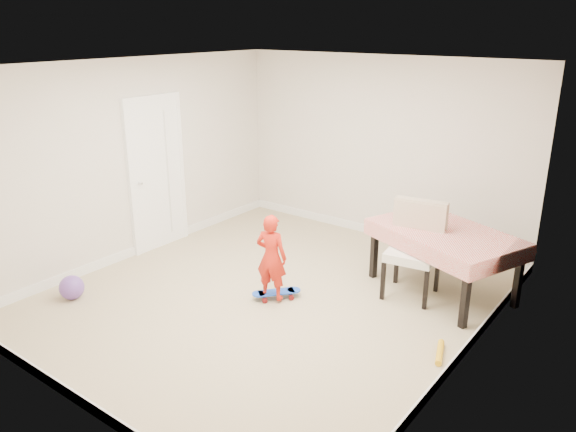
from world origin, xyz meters
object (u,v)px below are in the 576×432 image
Objects in this scene: dining_table at (442,261)px; skateboard at (276,295)px; child at (271,260)px; dining_chair at (412,251)px; balloon at (72,287)px.

dining_table is 1.96m from skateboard.
dining_table is 2.00m from child.
dining_chair is (-0.24, -0.31, 0.17)m from dining_table.
skateboard is 0.57× the size of child.
dining_chair is 3.91m from balloon.
dining_table is 5.82× the size of balloon.
balloon is (-3.05, -2.41, -0.41)m from dining_chair.
dining_table is 1.63× the size of child.
dining_table is at bearing 39.48° from balloon.
child is (-1.20, -1.06, -0.05)m from dining_chair.
dining_chair is 3.92× the size of balloon.
skateboard is at bearing -148.66° from dining_chair.
child is at bearing -150.00° from skateboard.
dining_table reaches higher than skateboard.
dining_chair is at bearing -10.65° from skateboard.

